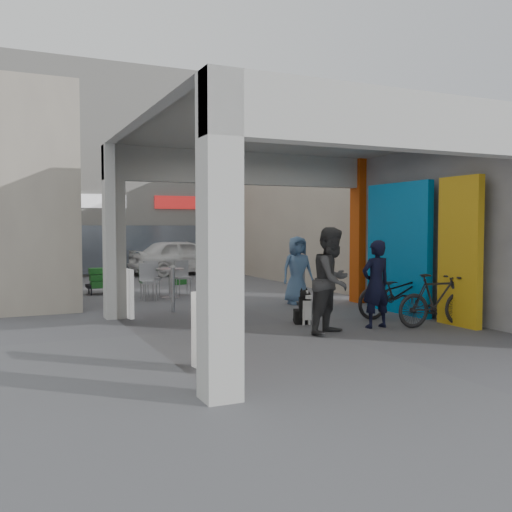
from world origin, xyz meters
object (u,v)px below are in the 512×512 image
man_crates (216,257)px  white_van (182,257)px  bicycle_rear (437,300)px  cafe_set (163,285)px  man_back_turned (332,281)px  man_elderly (297,270)px  bicycle_front (399,293)px  produce_stand (107,284)px  man_with_dog (376,284)px  border_collie (303,309)px

man_crates → white_van: size_ratio=0.43×
bicycle_rear → white_van: bearing=9.1°
cafe_set → man_back_turned: (1.33, -6.24, 0.60)m
man_elderly → bicycle_front: (0.90, -2.68, -0.30)m
produce_stand → man_elderly: man_elderly is taller
cafe_set → bicycle_rear: size_ratio=0.93×
produce_stand → man_with_dog: (3.58, -7.45, 0.53)m
bicycle_front → bicycle_rear: bicycle_front is taller
cafe_set → man_back_turned: 6.41m
produce_stand → man_crates: (3.73, 1.30, 0.58)m
bicycle_front → bicycle_rear: bearing=179.4°
man_elderly → bicycle_front: bearing=-69.5°
cafe_set → border_collie: size_ratio=2.18×
cafe_set → man_crates: (2.51, 2.66, 0.54)m
white_van → cafe_set: bearing=152.2°
man_elderly → man_crates: size_ratio=0.94×
bicycle_front → bicycle_rear: size_ratio=1.19×
border_collie → man_with_dog: bearing=-19.0°
produce_stand → white_van: white_van is taller
man_with_dog → man_back_turned: size_ratio=0.87×
man_back_turned → man_elderly: bearing=41.9°
man_back_turned → produce_stand: bearing=79.9°
produce_stand → man_back_turned: bearing=-61.1°
bicycle_front → bicycle_rear: (-0.03, -1.14, -0.02)m
man_elderly → white_van: bearing=92.3°
produce_stand → bicycle_front: size_ratio=0.55×
man_crates → bicycle_front: man_crates is taller
bicycle_rear → man_with_dog: bearing=76.1°
border_collie → cafe_set: bearing=126.9°
bicycle_rear → man_elderly: bearing=17.9°
man_back_turned → bicycle_front: 2.39m
produce_stand → man_with_dog: size_ratio=0.67×
bicycle_rear → man_back_turned: bearing=89.1°
produce_stand → man_with_dog: man_with_dog is taller
produce_stand → man_elderly: size_ratio=0.66×
man_elderly → bicycle_front: size_ratio=0.83×
man_crates → bicycle_front: bearing=79.2°
bicycle_front → white_van: size_ratio=0.48×
man_back_turned → bicycle_rear: size_ratio=1.12×
cafe_set → man_with_dog: 6.55m
man_with_dog → man_back_turned: (-1.03, -0.15, 0.12)m
cafe_set → man_with_dog: size_ratio=0.95×
produce_stand → man_with_dog: bearing=-53.9°
man_back_turned → white_van: 12.82m
border_collie → man_elderly: 2.88m
man_back_turned → bicycle_front: size_ratio=0.95×
cafe_set → bicycle_front: bearing=-56.7°
bicycle_front → white_van: white_van is taller
border_collie → bicycle_rear: bearing=-8.7°
border_collie → bicycle_rear: bicycle_rear is taller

